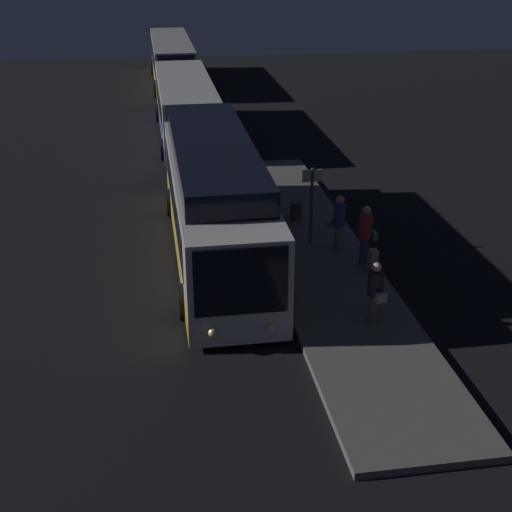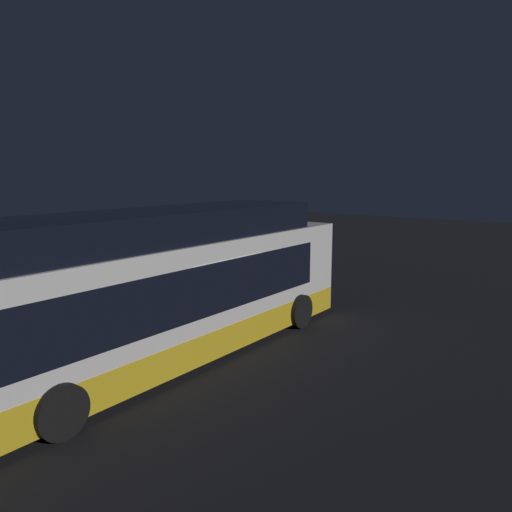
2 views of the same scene
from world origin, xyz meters
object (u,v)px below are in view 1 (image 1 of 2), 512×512
object	(u,v)px
bus_third	(172,62)
suitcase	(373,260)
passenger_with_bags	(339,221)
bus_lead	(215,204)
passenger_boarding	(366,233)
passenger_waiting	(375,290)
bus_second	(185,109)
trash_bin	(296,211)
sign_post	(312,198)

from	to	relation	value
bus_third	suitcase	bearing A→B (deg)	8.36
passenger_with_bags	bus_third	bearing A→B (deg)	37.90
bus_lead	passenger_with_bags	size ratio (longest dim) A/B	6.59
bus_third	passenger_boarding	bearing A→B (deg)	8.31
passenger_waiting	passenger_boarding	bearing A→B (deg)	-116.33
bus_second	trash_bin	xyz separation A→B (m)	(12.39, 3.07, -0.92)
bus_second	suitcase	distance (m)	17.45
passenger_boarding	suitcase	world-z (taller)	passenger_boarding
bus_lead	trash_bin	world-z (taller)	bus_lead
bus_second	passenger_waiting	xyz separation A→B (m)	(19.77, 3.60, -0.35)
passenger_boarding	passenger_waiting	world-z (taller)	passenger_boarding
sign_post	trash_bin	xyz separation A→B (m)	(-2.24, 0.00, -1.27)
passenger_waiting	passenger_with_bags	xyz separation A→B (m)	(-4.59, 0.24, 0.10)
bus_third	passenger_boarding	size ratio (longest dim) A/B	6.55
bus_third	suitcase	distance (m)	30.95
bus_third	sign_post	distance (m)	28.57
bus_third	passenger_boarding	xyz separation A→B (m)	(30.05, 4.39, -0.26)
bus_lead	passenger_waiting	distance (m)	6.52
bus_second	passenger_with_bags	distance (m)	15.66
passenger_waiting	sign_post	xyz separation A→B (m)	(-5.14, -0.53, 0.70)
suitcase	sign_post	xyz separation A→B (m)	(-2.21, -1.43, 1.26)
passenger_boarding	suitcase	bearing A→B (deg)	10.97
suitcase	sign_post	bearing A→B (deg)	-147.11
passenger_waiting	trash_bin	bearing A→B (deg)	-99.49
sign_post	suitcase	bearing A→B (deg)	32.89
bus_second	passenger_waiting	bearing A→B (deg)	10.31
bus_lead	passenger_boarding	size ratio (longest dim) A/B	6.47
bus_second	sign_post	distance (m)	14.95
passenger_waiting	passenger_with_bags	distance (m)	4.60
bus_second	trash_bin	world-z (taller)	bus_second
bus_lead	bus_second	xyz separation A→B (m)	(-14.36, 0.00, -0.22)
bus_second	suitcase	xyz separation A→B (m)	(16.84, 4.50, -0.91)
sign_post	trash_bin	bearing A→B (deg)	179.96
passenger_boarding	passenger_with_bags	bearing A→B (deg)	-153.63
passenger_boarding	passenger_waiting	size ratio (longest dim) A/B	1.11
passenger_boarding	passenger_with_bags	distance (m)	1.23
bus_third	passenger_with_bags	bearing A→B (deg)	7.55
bus_second	passenger_with_bags	world-z (taller)	bus_second
bus_second	passenger_waiting	distance (m)	20.10
bus_second	passenger_boarding	xyz separation A→B (m)	(16.28, 4.39, -0.23)
bus_second	sign_post	size ratio (longest dim) A/B	4.29
bus_second	trash_bin	size ratio (longest dim) A/B	17.14
bus_lead	suitcase	distance (m)	5.26
passenger_with_bags	trash_bin	distance (m)	2.97
passenger_with_bags	bus_lead	bearing A→B (deg)	108.34
bus_second	passenger_boarding	distance (m)	16.86
passenger_with_bags	trash_bin	size ratio (longest dim) A/B	2.81
passenger_waiting	sign_post	world-z (taller)	sign_post
passenger_with_bags	sign_post	size ratio (longest dim) A/B	0.70
bus_lead	passenger_waiting	bearing A→B (deg)	33.62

